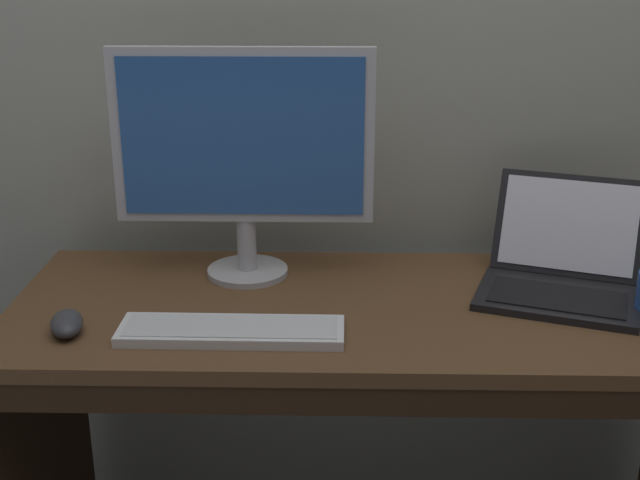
% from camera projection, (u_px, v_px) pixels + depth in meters
% --- Properties ---
extents(desk, '(1.52, 0.60, 0.73)m').
position_uv_depth(desk, '(372.00, 387.00, 1.80)').
color(desk, brown).
rests_on(desk, ground).
extents(laptop_black, '(0.41, 0.41, 0.22)m').
position_uv_depth(laptop_black, '(561.00, 274.00, 1.78)').
color(laptop_black, black).
rests_on(laptop_black, desk).
extents(external_monitor, '(0.56, 0.18, 0.51)m').
position_uv_depth(external_monitor, '(243.00, 151.00, 1.79)').
color(external_monitor, '#B7B7BC').
rests_on(external_monitor, desk).
extents(wired_keyboard, '(0.43, 0.12, 0.02)m').
position_uv_depth(wired_keyboard, '(231.00, 331.00, 1.60)').
color(wired_keyboard, white).
rests_on(wired_keyboard, desk).
extents(computer_mouse, '(0.09, 0.12, 0.04)m').
position_uv_depth(computer_mouse, '(67.00, 323.00, 1.61)').
color(computer_mouse, '#38383D').
rests_on(computer_mouse, desk).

